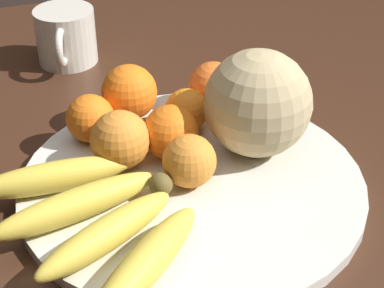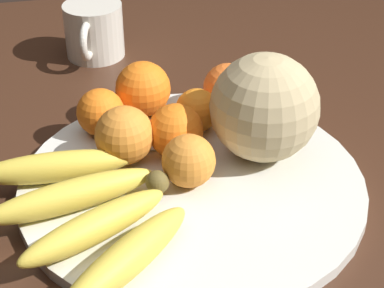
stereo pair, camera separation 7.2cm
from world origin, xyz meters
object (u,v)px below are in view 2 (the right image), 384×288
object	(u,v)px
banana_bunch	(87,210)
orange_front_left	(176,131)
ceramic_mug	(94,31)
orange_back_left	(101,112)
kitchen_table	(227,229)
orange_top_small	(189,161)
melon	(265,108)
orange_back_right	(143,89)
fruit_bowl	(192,184)
orange_front_right	(124,135)
orange_side_extra	(197,110)
orange_mid_center	(228,88)
produce_tag	(145,134)

from	to	relation	value
banana_bunch	orange_front_left	xyz separation A→B (m)	(0.11, -0.12, 0.01)
ceramic_mug	orange_back_left	bearing A→B (deg)	177.47
kitchen_table	orange_top_small	bearing A→B (deg)	123.85
kitchen_table	melon	size ratio (longest dim) A/B	9.22
orange_back_right	ceramic_mug	world-z (taller)	orange_back_right
melon	orange_top_small	distance (m)	0.11
fruit_bowl	ceramic_mug	distance (m)	0.39
orange_front_right	orange_side_extra	distance (m)	0.11
orange_front_left	orange_back_right	size ratio (longest dim) A/B	0.91
kitchen_table	orange_back_right	bearing A→B (deg)	35.54
orange_mid_center	orange_back_right	world-z (taller)	orange_back_right
melon	orange_front_left	distance (m)	0.11
orange_mid_center	orange_side_extra	distance (m)	0.07
orange_front_left	orange_front_right	bearing A→B (deg)	89.54
orange_mid_center	orange_back_right	xyz separation A→B (m)	(0.01, 0.11, 0.00)
banana_bunch	orange_front_right	distance (m)	0.12
orange_mid_center	orange_back_left	world-z (taller)	orange_mid_center
fruit_bowl	orange_front_right	world-z (taller)	orange_front_right
melon	orange_front_right	bearing A→B (deg)	83.06
orange_back_right	produce_tag	size ratio (longest dim) A/B	0.94
orange_side_extra	banana_bunch	bearing A→B (deg)	136.30
fruit_bowl	orange_side_extra	bearing A→B (deg)	-15.04
orange_back_left	orange_top_small	xyz separation A→B (m)	(-0.13, -0.09, 0.00)
melon	ceramic_mug	world-z (taller)	melon
banana_bunch	produce_tag	world-z (taller)	banana_bunch
produce_tag	banana_bunch	bearing A→B (deg)	159.63
fruit_bowl	orange_back_left	bearing A→B (deg)	37.70
produce_tag	orange_side_extra	bearing A→B (deg)	-81.63
orange_top_small	fruit_bowl	bearing A→B (deg)	-42.28
kitchen_table	orange_back_left	bearing A→B (deg)	59.90
orange_top_small	melon	bearing A→B (deg)	-68.18
kitchen_table	orange_top_small	world-z (taller)	orange_top_small
fruit_bowl	orange_front_left	size ratio (longest dim) A/B	6.00
orange_front_left	produce_tag	distance (m)	0.07
orange_front_right	orange_mid_center	distance (m)	0.18
melon	ceramic_mug	bearing A→B (deg)	27.38
orange_mid_center	ceramic_mug	bearing A→B (deg)	34.92
melon	orange_back_right	size ratio (longest dim) A/B	1.77
orange_top_small	orange_side_extra	xyz separation A→B (m)	(0.11, -0.03, -0.00)
fruit_bowl	orange_top_small	bearing A→B (deg)	137.72
fruit_bowl	orange_side_extra	world-z (taller)	orange_side_extra
banana_bunch	orange_front_left	bearing A→B (deg)	-157.54
banana_bunch	orange_mid_center	size ratio (longest dim) A/B	3.86
kitchen_table	produce_tag	bearing A→B (deg)	54.54
orange_top_small	orange_back_right	bearing A→B (deg)	9.86
orange_side_extra	fruit_bowl	bearing A→B (deg)	164.96
fruit_bowl	orange_back_left	world-z (taller)	orange_back_left
banana_bunch	orange_front_left	size ratio (longest dim) A/B	3.81
melon	orange_front_right	world-z (taller)	melon
orange_back_left	fruit_bowl	bearing A→B (deg)	-142.30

